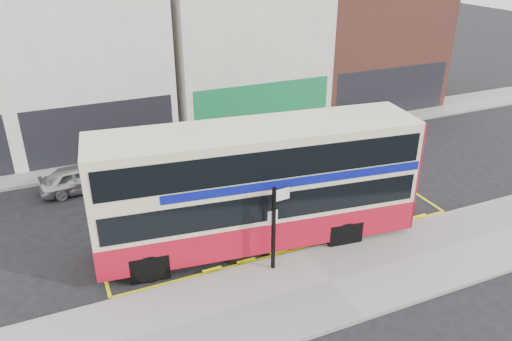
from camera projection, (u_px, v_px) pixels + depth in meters
name	position (u px, v px, depth m)	size (l,w,h in m)	color
ground	(299.00, 248.00, 18.88)	(120.00, 120.00, 0.00)	black
pavement	(331.00, 282.00, 16.95)	(40.00, 4.00, 0.15)	gray
kerb	(304.00, 252.00, 18.54)	(40.00, 0.15, 0.15)	gray
far_pavement	(207.00, 144.00, 27.95)	(50.00, 3.00, 0.15)	gray
road_markings	(280.00, 228.00, 20.20)	(14.00, 3.40, 0.01)	#FFF60D
terrace_left	(82.00, 45.00, 27.00)	(8.00, 8.01, 11.80)	beige
terrace_green_shop	(237.00, 37.00, 30.36)	(9.00, 8.01, 11.30)	white
terrace_right	(360.00, 34.00, 33.82)	(9.00, 8.01, 10.30)	brown
double_decker_bus	(258.00, 185.00, 18.22)	(12.05, 4.10, 4.72)	beige
bus_stop_post	(275.00, 221.00, 16.78)	(0.79, 0.15, 3.17)	black
car_silver	(82.00, 178.00, 22.89)	(1.50, 3.72, 1.27)	#B3B3B8
car_grey	(154.00, 164.00, 24.14)	(1.44, 4.14, 1.36)	#43484B
car_white	(384.00, 121.00, 29.85)	(1.77, 4.36, 1.27)	white
street_tree_right	(261.00, 78.00, 29.08)	(2.12, 2.12, 4.59)	#341F17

